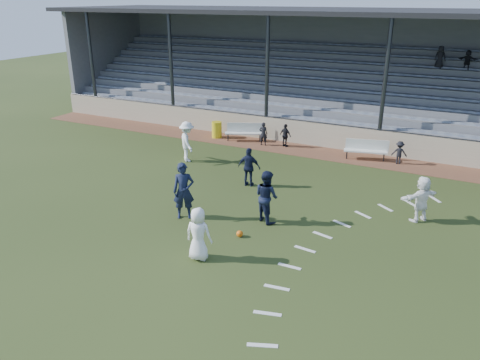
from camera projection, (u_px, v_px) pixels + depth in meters
name	position (u px, v px, depth m)	size (l,w,h in m)	color
ground	(204.00, 245.00, 14.66)	(90.00, 90.00, 0.00)	#2C3A17
cinder_track	(311.00, 151.00, 23.39)	(34.00, 2.00, 0.02)	brown
retaining_wall	(319.00, 135.00, 24.05)	(34.00, 0.18, 1.20)	#B5A68B
bench_left	(245.00, 130.00, 24.94)	(1.99, 1.25, 0.95)	silver
bench_right	(366.00, 148.00, 22.05)	(2.04, 0.93, 0.95)	silver
trash_bin	(217.00, 130.00, 25.54)	(0.55, 0.55, 0.87)	gold
football	(240.00, 234.00, 15.11)	(0.21, 0.21, 0.21)	orange
player_white_lead	(198.00, 234.00, 13.60)	(0.80, 0.52, 1.63)	white
player_navy_lead	(184.00, 191.00, 16.11)	(0.73, 0.48, 2.01)	#121932
player_navy_mid	(267.00, 196.00, 15.91)	(0.89, 0.70, 1.84)	#121932
player_white_wing	(187.00, 142.00, 21.75)	(1.22, 0.70, 1.89)	white
player_navy_wing	(249.00, 167.00, 18.94)	(0.94, 0.39, 1.61)	#121932
player_white_back	(422.00, 199.00, 15.95)	(1.51, 0.48, 1.63)	white
sub_left_near	(263.00, 134.00, 24.15)	(0.44, 0.29, 1.21)	black
sub_left_far	(285.00, 135.00, 23.91)	(0.70, 0.29, 1.19)	black
sub_right	(399.00, 153.00, 21.49)	(0.69, 0.40, 1.07)	black
grandstand	(345.00, 89.00, 27.38)	(34.60, 9.00, 6.61)	slate
penalty_arc	(333.00, 277.00, 12.95)	(3.89, 14.63, 0.01)	white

